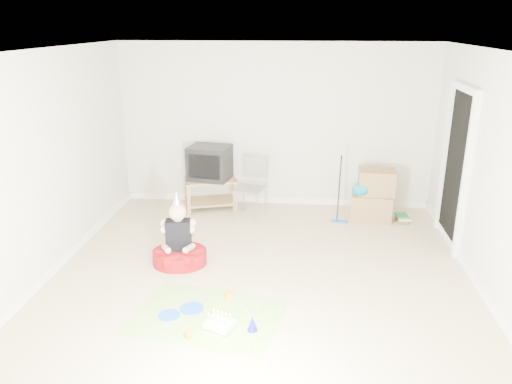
# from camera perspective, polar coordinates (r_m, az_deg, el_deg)

# --- Properties ---
(ground) EXTENTS (5.00, 5.00, 0.00)m
(ground) POSITION_cam_1_polar(r_m,az_deg,el_deg) (6.10, 0.57, -9.29)
(ground) COLOR beige
(ground) RESTS_ON ground
(doorway_recess) EXTENTS (0.02, 0.90, 2.05)m
(doorway_recess) POSITION_cam_1_polar(r_m,az_deg,el_deg) (7.10, 21.91, 2.37)
(doorway_recess) COLOR black
(doorway_recess) RESTS_ON ground
(tv_stand) EXTENTS (0.91, 0.71, 0.50)m
(tv_stand) POSITION_cam_1_polar(r_m,az_deg,el_deg) (8.06, -5.21, 0.12)
(tv_stand) COLOR #9D7B47
(tv_stand) RESTS_ON ground
(crt_tv) EXTENTS (0.70, 0.61, 0.53)m
(crt_tv) POSITION_cam_1_polar(r_m,az_deg,el_deg) (7.92, -5.31, 3.36)
(crt_tv) COLOR black
(crt_tv) RESTS_ON tv_stand
(folding_chair) EXTENTS (0.52, 0.51, 0.93)m
(folding_chair) POSITION_cam_1_polar(r_m,az_deg,el_deg) (7.62, -0.73, 0.33)
(folding_chair) COLOR #9A9BA0
(folding_chair) RESTS_ON ground
(cardboard_boxes) EXTENTS (0.65, 0.52, 0.77)m
(cardboard_boxes) POSITION_cam_1_polar(r_m,az_deg,el_deg) (7.79, 13.20, -0.39)
(cardboard_boxes) COLOR olive
(cardboard_boxes) RESTS_ON ground
(floor_mop) EXTENTS (0.25, 0.33, 0.97)m
(floor_mop) POSITION_cam_1_polar(r_m,az_deg,el_deg) (7.56, 9.61, -1.62)
(floor_mop) COLOR #2162A9
(floor_mop) RESTS_ON ground
(book_pile) EXTENTS (0.25, 0.30, 0.12)m
(book_pile) POSITION_cam_1_polar(r_m,az_deg,el_deg) (7.89, 16.43, -2.88)
(book_pile) COLOR #277532
(book_pile) RESTS_ON ground
(seated_woman) EXTENTS (0.76, 0.76, 0.96)m
(seated_woman) POSITION_cam_1_polar(r_m,az_deg,el_deg) (6.30, -8.76, -6.39)
(seated_woman) COLOR maroon
(seated_woman) RESTS_ON ground
(party_mat) EXTENTS (1.64, 1.31, 0.01)m
(party_mat) POSITION_cam_1_polar(r_m,az_deg,el_deg) (5.32, -5.54, -13.94)
(party_mat) COLOR #F93498
(party_mat) RESTS_ON ground
(birthday_cake) EXTENTS (0.34, 0.31, 0.14)m
(birthday_cake) POSITION_cam_1_polar(r_m,az_deg,el_deg) (5.12, -4.16, -14.89)
(birthday_cake) COLOR white
(birthday_cake) RESTS_ON party_mat
(blue_plate_near) EXTENTS (0.28, 0.28, 0.01)m
(blue_plate_near) POSITION_cam_1_polar(r_m,az_deg,el_deg) (5.45, -7.34, -13.04)
(blue_plate_near) COLOR blue
(blue_plate_near) RESTS_ON party_mat
(blue_plate_far) EXTENTS (0.25, 0.25, 0.01)m
(blue_plate_far) POSITION_cam_1_polar(r_m,az_deg,el_deg) (5.37, -9.89, -13.70)
(blue_plate_far) COLOR blue
(blue_plate_far) RESTS_ON party_mat
(orange_cup_near) EXTENTS (0.09, 0.09, 0.09)m
(orange_cup_near) POSITION_cam_1_polar(r_m,az_deg,el_deg) (5.56, -3.13, -11.71)
(orange_cup_near) COLOR orange
(orange_cup_near) RESTS_ON party_mat
(orange_cup_far) EXTENTS (0.07, 0.07, 0.08)m
(orange_cup_far) POSITION_cam_1_polar(r_m,az_deg,el_deg) (5.00, -7.67, -15.82)
(orange_cup_far) COLOR orange
(orange_cup_far) RESTS_ON party_mat
(blue_party_hat) EXTENTS (0.15, 0.15, 0.15)m
(blue_party_hat) POSITION_cam_1_polar(r_m,az_deg,el_deg) (5.04, -0.41, -14.78)
(blue_party_hat) COLOR #1B23BF
(blue_party_hat) RESTS_ON party_mat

